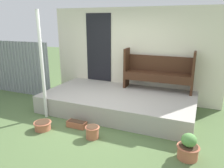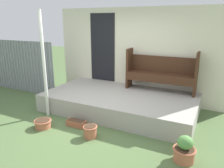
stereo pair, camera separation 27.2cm
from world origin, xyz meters
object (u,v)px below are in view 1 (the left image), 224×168
object	(u,v)px
support_post	(42,66)
flower_pot_middle	(92,132)
flower_pot_left	(43,125)
bench	(158,70)
planter_box_rect	(77,124)
flower_pot_right	(188,148)

from	to	relation	value
support_post	flower_pot_middle	bearing A→B (deg)	-16.80
flower_pot_left	bench	bearing A→B (deg)	51.05
planter_box_rect	flower_pot_middle	bearing A→B (deg)	-27.34
support_post	flower_pot_middle	world-z (taller)	support_post
support_post	planter_box_rect	bearing A→B (deg)	-10.43
bench	flower_pot_right	world-z (taller)	bench
support_post	flower_pot_right	distance (m)	3.47
bench	flower_pot_right	bearing A→B (deg)	-66.98
bench	flower_pot_middle	xyz separation A→B (m)	(-0.79, -2.28, -0.84)
flower_pot_left	flower_pot_right	size ratio (longest dim) A/B	0.82
flower_pot_left	flower_pot_middle	distance (m)	1.14
bench	flower_pot_right	xyz separation A→B (m)	(1.00, -2.25, -0.78)
flower_pot_middle	flower_pot_right	world-z (taller)	flower_pot_right
support_post	bench	world-z (taller)	support_post
flower_pot_middle	planter_box_rect	xyz separation A→B (m)	(-0.53, 0.27, -0.07)
bench	support_post	bearing A→B (deg)	-142.29
flower_pot_middle	flower_pot_right	xyz separation A→B (m)	(1.79, 0.03, 0.06)
flower_pot_right	flower_pot_middle	bearing A→B (deg)	-178.94
support_post	flower_pot_left	xyz separation A→B (m)	(0.36, -0.56, -1.14)
flower_pot_middle	bench	bearing A→B (deg)	70.94
bench	flower_pot_left	xyz separation A→B (m)	(-1.93, -2.38, -0.88)
bench	flower_pot_middle	distance (m)	2.55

